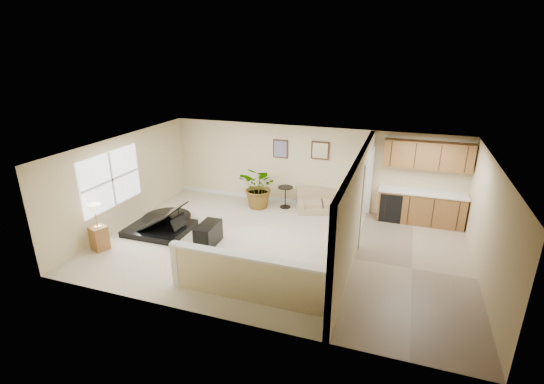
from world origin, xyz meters
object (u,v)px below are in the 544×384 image
(piano_bench, at_px, (208,234))
(piano, at_px, (160,207))
(loveseat, at_px, (322,200))
(accent_table, at_px, (285,194))
(palm_plant, at_px, (260,187))
(lamp_stand, at_px, (98,231))
(small_plant, at_px, (339,208))

(piano_bench, bearing_deg, piano, 166.39)
(loveseat, relative_size, accent_table, 2.58)
(loveseat, height_order, palm_plant, palm_plant)
(piano_bench, bearing_deg, lamp_stand, -155.50)
(piano, height_order, accent_table, piano)
(accent_table, distance_m, palm_plant, 0.82)
(piano_bench, distance_m, loveseat, 3.86)
(palm_plant, bearing_deg, accent_table, 18.88)
(accent_table, relative_size, lamp_stand, 0.57)
(loveseat, distance_m, palm_plant, 1.95)
(accent_table, bearing_deg, piano_bench, -110.07)
(lamp_stand, bearing_deg, piano_bench, 24.50)
(small_plant, relative_size, lamp_stand, 0.48)
(piano, bearing_deg, loveseat, 34.59)
(palm_plant, xyz_separation_m, lamp_stand, (-2.76, -3.84, -0.16))
(piano, relative_size, small_plant, 3.47)
(accent_table, distance_m, lamp_stand, 5.39)
(small_plant, bearing_deg, palm_plant, -176.89)
(loveseat, distance_m, small_plant, 0.62)
(piano, height_order, loveseat, piano)
(small_plant, bearing_deg, loveseat, 153.72)
(accent_table, height_order, lamp_stand, lamp_stand)
(piano, xyz_separation_m, small_plant, (4.44, 2.48, -0.39))
(piano_bench, bearing_deg, loveseat, 54.68)
(piano_bench, xyz_separation_m, palm_plant, (0.35, 2.74, 0.38))
(loveseat, relative_size, small_plant, 3.04)
(loveseat, bearing_deg, palm_plant, 174.01)
(lamp_stand, bearing_deg, piano, 63.33)
(accent_table, bearing_deg, piano, -136.66)
(piano_bench, height_order, accent_table, accent_table)
(accent_table, relative_size, small_plant, 1.18)
(piano_bench, xyz_separation_m, accent_table, (1.10, 3.00, 0.15))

